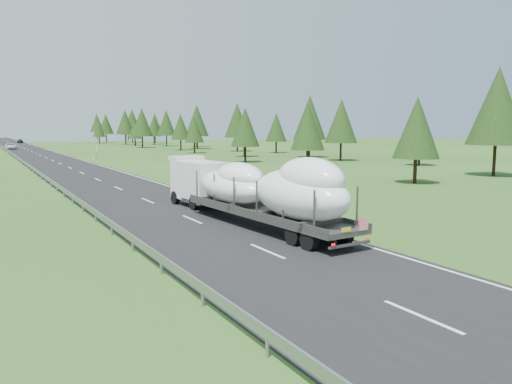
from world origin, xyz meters
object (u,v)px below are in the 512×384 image
boat_truck (252,187)px  distant_car_dark (20,141)px  distant_van (11,146)px  highway_sign (97,149)px

boat_truck → distant_car_dark: (0.31, 175.24, -1.42)m
boat_truck → distant_car_dark: 175.25m
boat_truck → distant_car_dark: boat_truck is taller
boat_truck → distant_van: size_ratio=3.31×
highway_sign → distant_van: bearing=101.3°
highway_sign → boat_truck: size_ratio=0.14×
highway_sign → distant_car_dark: size_ratio=0.59×
highway_sign → distant_car_dark: highway_sign is taller
highway_sign → distant_van: highway_sign is taller
highway_sign → distant_van: size_ratio=0.46×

